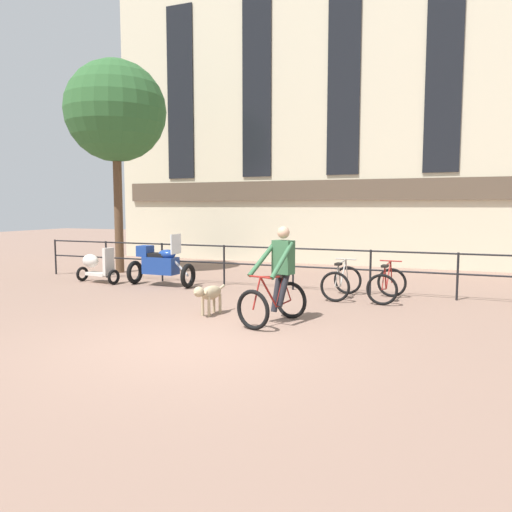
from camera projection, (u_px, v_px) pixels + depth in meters
The scene contains 10 objects.
ground_plane at pixel (188, 343), 7.49m from camera, with size 60.00×60.00×0.00m, color #846656.
canal_railing at pixel (293, 261), 12.22m from camera, with size 15.05×0.05×1.05m.
building_facade at pixel (346, 98), 17.06m from camera, with size 18.00×0.72×11.55m.
cyclist_with_bike at pixel (277, 280), 8.75m from camera, with size 0.99×1.32×1.70m.
dog at pixel (209, 294), 9.36m from camera, with size 0.31×0.97×0.59m.
parked_motorcycle at pixel (160, 264), 12.81m from camera, with size 1.78×0.68×1.35m.
parked_bicycle_near_lamp at pixel (342, 282), 11.15m from camera, with size 0.72×1.14×0.86m.
parked_bicycle_mid_left at pixel (387, 285), 10.78m from camera, with size 0.74×1.15×0.86m.
parked_scooter at pixel (96, 266), 13.35m from camera, with size 1.33×0.59×0.96m.
tree_canalside_left at pixel (116, 112), 15.01m from camera, with size 3.02×3.02×6.41m.
Camera 1 is at (3.68, -6.41, 2.05)m, focal length 35.00 mm.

